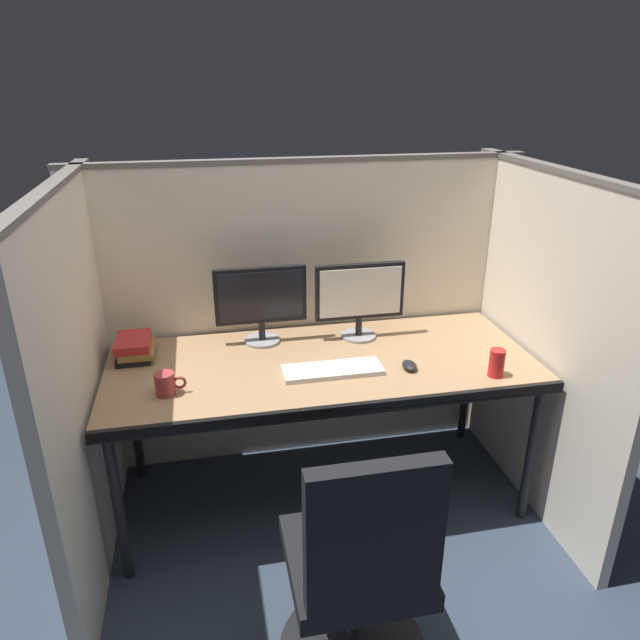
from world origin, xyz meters
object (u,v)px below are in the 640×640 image
at_px(office_chair, 358,594).
at_px(coffee_mug, 166,384).
at_px(keyboard_main, 333,370).
at_px(book_stack, 135,348).
at_px(soda_can, 497,363).
at_px(monitor_left, 261,300).
at_px(desk, 323,372).
at_px(computer_mouse, 409,365).
at_px(monitor_right, 360,296).

distance_m(office_chair, coffee_mug, 1.07).
relative_size(keyboard_main, book_stack, 2.00).
bearing_deg(book_stack, soda_can, -17.89).
xyz_separation_m(monitor_left, book_stack, (-0.58, -0.05, -0.17)).
xyz_separation_m(monitor_left, soda_can, (0.94, -0.54, -0.15)).
xyz_separation_m(desk, office_chair, (-0.07, -0.93, -0.33)).
relative_size(monitor_left, computer_mouse, 4.48).
relative_size(computer_mouse, coffee_mug, 0.76).
bearing_deg(keyboard_main, coffee_mug, -175.94).
bearing_deg(monitor_right, desk, -134.42).
height_order(monitor_right, book_stack, monitor_right).
height_order(monitor_right, computer_mouse, monitor_right).
bearing_deg(desk, office_chair, -94.60).
height_order(computer_mouse, book_stack, book_stack).
height_order(monitor_left, soda_can, monitor_left).
distance_m(book_stack, coffee_mug, 0.40).
distance_m(monitor_right, keyboard_main, 0.44).
xyz_separation_m(monitor_left, monitor_right, (0.47, -0.04, 0.00)).
relative_size(monitor_left, coffee_mug, 3.41).
xyz_separation_m(computer_mouse, coffee_mug, (-1.03, -0.01, 0.03)).
distance_m(monitor_right, soda_can, 0.70).
relative_size(desk, coffee_mug, 15.08).
distance_m(monitor_right, computer_mouse, 0.44).
height_order(office_chair, monitor_left, monitor_left).
bearing_deg(computer_mouse, office_chair, -118.61).
xyz_separation_m(office_chair, computer_mouse, (0.43, 0.79, 0.39)).
xyz_separation_m(monitor_right, book_stack, (-1.05, -0.01, -0.17)).
height_order(monitor_right, coffee_mug, monitor_right).
height_order(desk, coffee_mug, coffee_mug).
distance_m(office_chair, monitor_right, 1.34).
bearing_deg(monitor_left, monitor_right, -4.82).
bearing_deg(computer_mouse, book_stack, 163.14).
bearing_deg(coffee_mug, computer_mouse, 0.72).
xyz_separation_m(desk, soda_can, (0.70, -0.27, 0.11)).
relative_size(keyboard_main, soda_can, 3.52).
bearing_deg(coffee_mug, monitor_right, 23.00).
distance_m(keyboard_main, coffee_mug, 0.70).
distance_m(monitor_left, soda_can, 1.09).
relative_size(desk, keyboard_main, 4.42).
bearing_deg(keyboard_main, computer_mouse, -6.19).
height_order(office_chair, computer_mouse, office_chair).
bearing_deg(monitor_right, computer_mouse, -70.61).
distance_m(soda_can, coffee_mug, 1.37).
bearing_deg(keyboard_main, monitor_left, 125.12).
bearing_deg(monitor_left, computer_mouse, -34.37).
bearing_deg(office_chair, monitor_right, 81.64).
bearing_deg(office_chair, soda_can, 46.82).
distance_m(desk, monitor_right, 0.42).
bearing_deg(soda_can, desk, 158.81).
xyz_separation_m(keyboard_main, computer_mouse, (0.34, -0.04, 0.01)).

